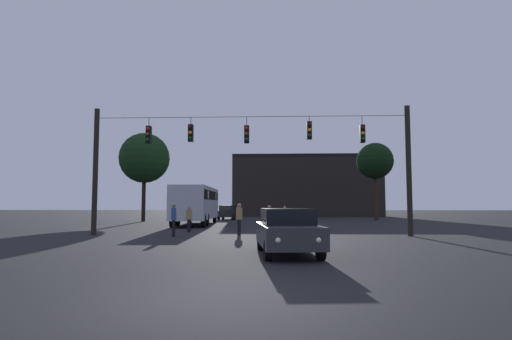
{
  "coord_description": "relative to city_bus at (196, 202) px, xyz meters",
  "views": [
    {
      "loc": [
        1.32,
        -7.38,
        1.68
      ],
      "look_at": [
        0.11,
        20.69,
        3.92
      ],
      "focal_mm": 29.8,
      "sensor_mm": 36.0,
      "label": 1
    }
  ],
  "objects": [
    {
      "name": "city_bus",
      "position": [
        0.0,
        0.0,
        0.0
      ],
      "size": [
        2.97,
        11.1,
        3.0
      ],
      "color": "#B7BCC6",
      "rests_on": "ground"
    },
    {
      "name": "car_far_left",
      "position": [
        1.38,
        11.19,
        -1.07
      ],
      "size": [
        1.99,
        4.4,
        1.52
      ],
      "color": "black",
      "rests_on": "ground"
    },
    {
      "name": "pedestrian_crossing_left",
      "position": [
        1.23,
        -9.02,
        -1.01
      ],
      "size": [
        0.34,
        0.42,
        1.53
      ],
      "color": "black",
      "rests_on": "ground"
    },
    {
      "name": "pedestrian_trailing",
      "position": [
        6.92,
        -9.54,
        -1.01
      ],
      "size": [
        0.3,
        0.4,
        1.53
      ],
      "color": "black",
      "rests_on": "ground"
    },
    {
      "name": "overhead_signal_span",
      "position": [
        5.02,
        -11.59,
        2.26
      ],
      "size": [
        17.16,
        0.44,
        6.91
      ],
      "color": "black",
      "rests_on": "ground"
    },
    {
      "name": "tree_left_silhouette",
      "position": [
        -6.24,
        6.08,
        4.23
      ],
      "size": [
        4.84,
        4.84,
        8.54
      ],
      "color": "black",
      "rests_on": "ground"
    },
    {
      "name": "pedestrian_crossing_center",
      "position": [
        6.02,
        -9.39,
        -0.97
      ],
      "size": [
        0.36,
        0.42,
        1.59
      ],
      "color": "black",
      "rests_on": "ground"
    },
    {
      "name": "ground_plane",
      "position": [
        4.99,
        -2.39,
        -1.87
      ],
      "size": [
        168.0,
        168.0,
        0.0
      ],
      "primitive_type": "plane",
      "color": "black",
      "rests_on": "ground"
    },
    {
      "name": "corner_building",
      "position": [
        10.75,
        26.41,
        2.29
      ],
      "size": [
        19.99,
        9.67,
        8.32
      ],
      "color": "black",
      "rests_on": "ground"
    },
    {
      "name": "pedestrian_crossing_right",
      "position": [
        1.15,
        -12.53,
        -0.9
      ],
      "size": [
        0.29,
        0.39,
        1.71
      ],
      "color": "black",
      "rests_on": "ground"
    },
    {
      "name": "tree_behind_building",
      "position": [
        16.78,
        10.01,
        4.22
      ],
      "size": [
        3.76,
        3.76,
        8.01
      ],
      "color": "#2D2116",
      "rests_on": "ground"
    },
    {
      "name": "car_near_right",
      "position": [
        6.75,
        -20.05,
        -1.07
      ],
      "size": [
        2.26,
        4.48,
        1.52
      ],
      "color": "#2D2D33",
      "rests_on": "ground"
    },
    {
      "name": "pedestrian_near_bus",
      "position": [
        4.43,
        -11.45,
        -0.9
      ],
      "size": [
        0.35,
        0.42,
        1.7
      ],
      "color": "black",
      "rests_on": "ground"
    }
  ]
}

